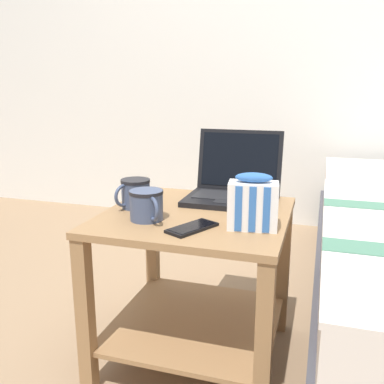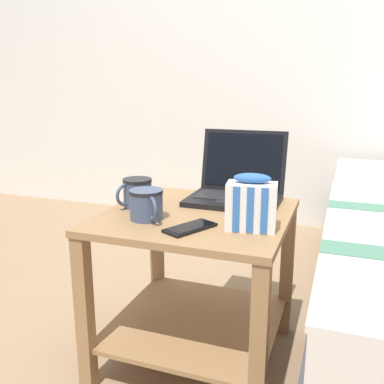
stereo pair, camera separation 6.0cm
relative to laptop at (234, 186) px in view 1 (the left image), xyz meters
The scene contains 8 objects.
ground_plane 0.62m from the laptop, 111.86° to the right, with size 8.00×8.00×0.00m, color #937556.
back_wall 1.58m from the laptop, 93.27° to the left, with size 8.00×0.05×2.50m.
bedside_table 0.32m from the laptop, 111.86° to the right, with size 0.59×0.58×0.53m.
laptop is the anchor object (origin of this frame).
mug_front_left 0.36m from the laptop, 145.64° to the right, with size 0.10×0.13×0.10m.
mug_front_right 0.38m from the laptop, 122.54° to the right, with size 0.12×0.12×0.09m.
snack_bag 0.33m from the laptop, 68.71° to the right, with size 0.15×0.10×0.16m.
cell_phone 0.37m from the laptop, 97.12° to the right, with size 0.13×0.17×0.01m.
Camera 1 is at (0.38, -1.27, 0.93)m, focal length 40.00 mm.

